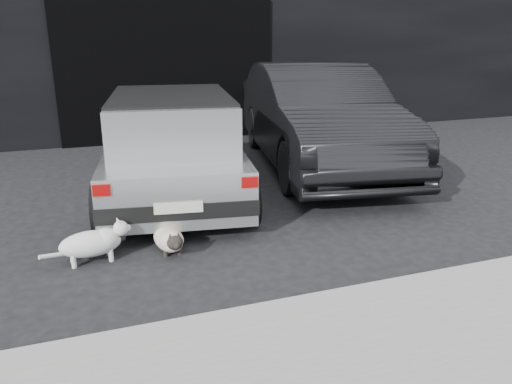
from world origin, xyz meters
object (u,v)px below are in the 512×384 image
object	(u,v)px
cat_siamese	(170,239)
cat_white	(95,242)
silver_hatchback	(173,141)
second_car	(317,116)

from	to	relation	value
cat_siamese	cat_white	distance (m)	0.69
silver_hatchback	cat_siamese	size ratio (longest dim) A/B	4.68
silver_hatchback	cat_siamese	distance (m)	1.85
cat_white	silver_hatchback	bearing A→B (deg)	142.78
cat_siamese	silver_hatchback	bearing A→B (deg)	-105.82
cat_siamese	cat_white	size ratio (longest dim) A/B	0.98
second_car	cat_white	distance (m)	4.23
second_car	cat_white	bearing A→B (deg)	-134.71
silver_hatchback	cat_white	xyz separation A→B (m)	(-1.06, -1.69, -0.53)
cat_siamese	cat_white	world-z (taller)	cat_white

